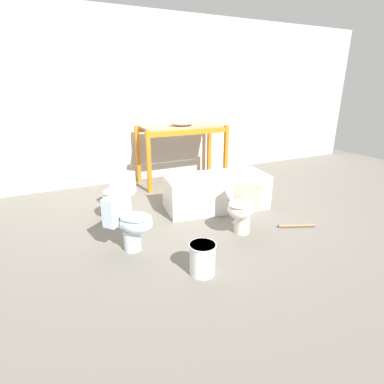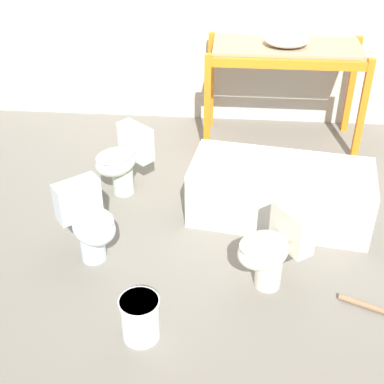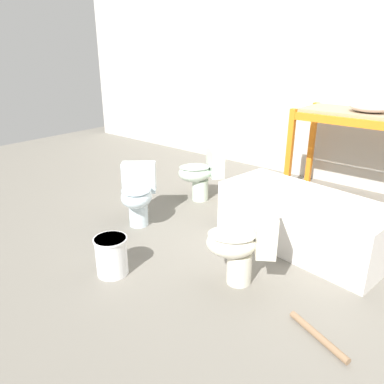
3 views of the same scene
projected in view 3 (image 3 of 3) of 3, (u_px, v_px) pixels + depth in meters
ground_plane at (283, 227)px, 4.11m from camera, size 12.00×12.00×0.00m
warehouse_wall_rear at (359, 67)px, 4.82m from camera, size 10.80×0.08×3.20m
shelving_rack at (369, 129)px, 4.42m from camera, size 1.69×0.76×1.14m
sink_basin at (370, 106)px, 4.29m from camera, size 0.46×0.37×0.23m
bathtub_main at (303, 217)px, 3.63m from camera, size 1.69×0.92×0.54m
toilet_near at (243, 243)px, 3.02m from camera, size 0.65×0.60×0.66m
toilet_far at (138, 193)px, 4.05m from camera, size 0.62×0.64×0.66m
toilet_extra at (202, 172)px, 4.72m from camera, size 0.62×0.64×0.66m
bucket_white at (112, 255)px, 3.21m from camera, size 0.29×0.29×0.34m
loose_pipe at (318, 336)px, 2.53m from camera, size 0.49×0.24×0.05m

